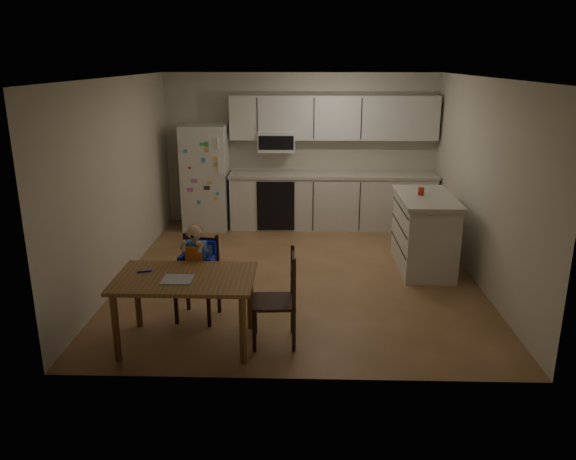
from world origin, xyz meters
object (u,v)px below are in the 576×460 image
Objects in this scene: refrigerator at (206,177)px; dining_table at (185,286)px; kitchen_island at (424,232)px; chair_side at (283,292)px; red_cup at (421,191)px; chair_booster at (198,261)px.

refrigerator reaches higher than dining_table.
kitchen_island reaches higher than chair_side.
red_cup is at bearing 140.57° from kitchen_island.
chair_side is (0.94, 0.06, -0.08)m from dining_table.
dining_table is at bearing -90.05° from chair_side.
dining_table is (-2.67, -2.24, -0.43)m from red_cup.
refrigerator is at bearing 150.39° from red_cup.
chair_booster is at bearing -81.95° from refrigerator.
red_cup reaches higher than chair_side.
refrigerator is at bearing 150.17° from kitchen_island.
kitchen_island is at bearing 38.67° from dining_table.
refrigerator is 1.79× the size of chair_side.
dining_table is at bearing -83.26° from refrigerator.
dining_table is (0.48, -4.03, -0.23)m from refrigerator.
chair_side is at bearing -22.11° from chair_booster.
refrigerator is 3.62m from red_cup.
chair_booster is (-2.73, -1.57, 0.14)m from kitchen_island.
kitchen_island is 2.78m from chair_side.
refrigerator reaches higher than chair_side.
refrigerator is 4.06m from dining_table.
kitchen_island is at bearing -39.43° from red_cup.
kitchen_island is 13.27× the size of red_cup.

